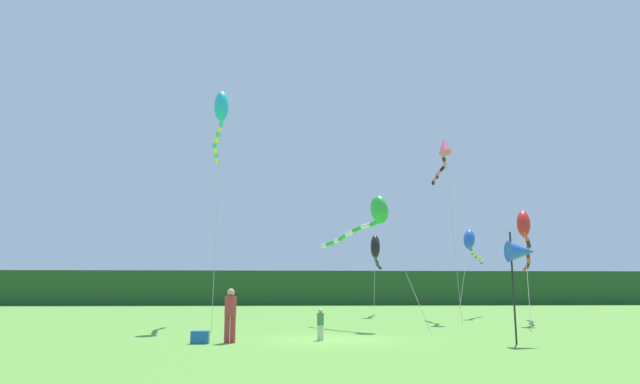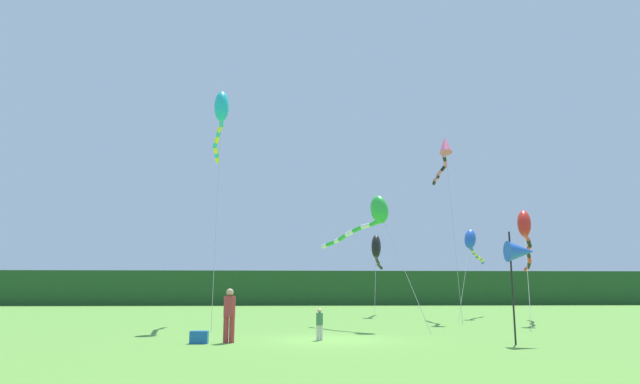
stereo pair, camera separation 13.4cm
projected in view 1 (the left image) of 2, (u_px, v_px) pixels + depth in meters
name	position (u px, v px, depth m)	size (l,w,h in m)	color
ground_plane	(330.00, 340.00, 19.27)	(120.00, 120.00, 0.00)	#5B9338
distant_treeline	(300.00, 288.00, 63.84)	(108.00, 2.27, 3.93)	#234C23
person_adult	(230.00, 312.00, 18.37)	(0.39, 0.39, 1.78)	#B23338
person_child	(320.00, 323.00, 19.27)	(0.24, 0.24, 1.09)	silver
cooler_box	(200.00, 337.00, 18.00)	(0.58, 0.37, 0.41)	#1959B2
banner_flag_pole	(521.00, 253.00, 18.23)	(0.90, 0.70, 3.64)	black
kite_red	(524.00, 231.00, 29.12)	(4.36, 10.08, 6.00)	#B2B2B2
kite_cyan	(221.00, 112.00, 27.23)	(1.20, 7.30, 11.49)	#B2B2B2
kite_green	(374.00, 214.00, 25.32)	(4.04, 6.21, 6.13)	#B2B2B2
kite_rainbow	(443.00, 152.00, 32.64)	(1.02, 7.57, 10.67)	#B2B2B2
kite_blue	(471.00, 243.00, 35.21)	(4.22, 7.36, 5.68)	#B2B2B2
kite_black	(376.00, 249.00, 36.87)	(1.70, 6.71, 5.54)	#B2B2B2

